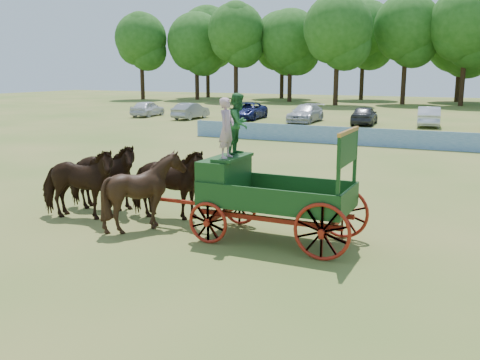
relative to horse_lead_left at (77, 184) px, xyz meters
name	(u,v)px	position (x,y,z in m)	size (l,w,h in m)	color
ground	(322,237)	(7.12, 1.35, -1.08)	(160.00, 160.00, 0.00)	olive
horse_lead_left	(77,184)	(0.00, 0.00, 0.00)	(1.17, 2.56, 2.16)	black
horse_lead_right	(102,177)	(0.00, 1.10, 0.00)	(1.17, 2.56, 2.16)	black
horse_wheel_left	(145,191)	(2.40, 0.00, 0.00)	(1.75, 1.96, 2.16)	black
horse_wheel_right	(166,184)	(2.40, 1.10, 0.00)	(1.17, 2.56, 2.16)	black
farm_dray	(251,175)	(5.35, 0.59, 0.59)	(6.00, 2.00, 3.78)	#A31810
sponsor_banner	(396,138)	(6.12, 19.35, -0.56)	(26.00, 0.08, 1.05)	#1C5E98
parked_cars	(448,118)	(8.03, 31.65, -0.32)	(52.43, 7.43, 1.60)	silver
treeline	(419,30)	(1.79, 61.27, 8.23)	(89.87, 23.49, 14.68)	#382314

